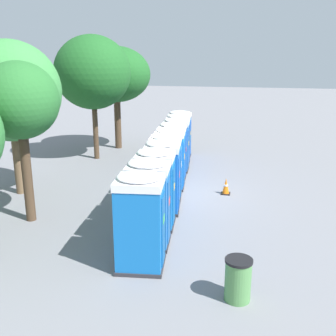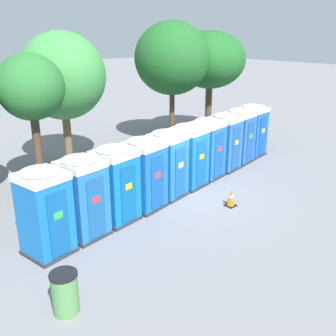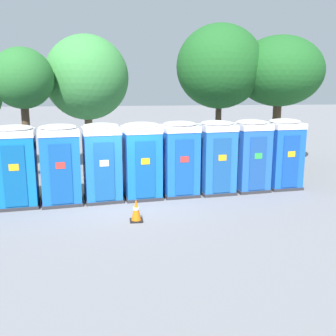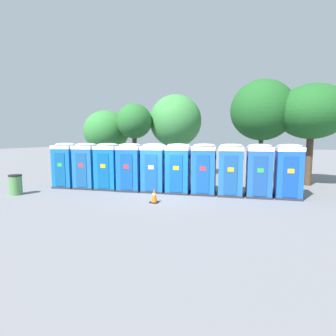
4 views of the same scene
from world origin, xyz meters
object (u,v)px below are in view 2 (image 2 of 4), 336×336
street_tree_3 (31,89)px  portapotty_0 (45,211)px  portapotty_8 (239,135)px  street_tree_2 (210,60)px  portapotty_3 (144,173)px  portapotty_6 (208,148)px  portapotty_4 (168,164)px  street_tree_4 (62,76)px  portapotty_9 (252,130)px  trash_can (65,293)px  portapotty_1 (83,197)px  portapotty_5 (189,155)px  street_tree_0 (172,59)px  portapotty_2 (116,184)px  portapotty_7 (225,141)px  traffic_cone (231,198)px

street_tree_3 → portapotty_0: bearing=-114.5°
portapotty_8 → street_tree_2: (2.68, 4.25, 3.02)m
portapotty_3 → portapotty_6: 3.93m
portapotty_4 → street_tree_4: bearing=97.8°
portapotty_9 → trash_can: bearing=-162.6°
portapotty_1 → street_tree_2: street_tree_2 is taller
portapotty_5 → street_tree_2: size_ratio=0.43×
portapotty_4 → portapotty_8: 5.24m
street_tree_0 → portapotty_6: bearing=-118.2°
portapotty_1 → portapotty_3: (2.61, 0.25, -0.00)m
portapotty_4 → portapotty_2: bearing=-173.3°
portapotty_6 → portapotty_8: 2.62m
portapotty_6 → street_tree_4: bearing=121.7°
portapotty_8 → street_tree_0: size_ratio=0.40×
portapotty_0 → portapotty_7: same height
portapotty_9 → trash_can: (-12.61, -3.96, -0.78)m
portapotty_6 → traffic_cone: 3.17m
portapotty_6 → portapotty_7: 1.31m
portapotty_2 → street_tree_2: (10.48, 5.18, 3.02)m
street_tree_4 → portapotty_8: bearing=-40.9°
portapotty_1 → portapotty_3: bearing=5.6°
trash_can → street_tree_4: bearing=59.3°
portapotty_4 → street_tree_3: street_tree_3 is taller
portapotty_4 → portapotty_1: bearing=-173.4°
portapotty_8 → portapotty_1: bearing=-173.3°
portapotty_1 → trash_can: (-2.21, -2.70, -0.78)m
portapotty_3 → portapotty_9: bearing=7.4°
portapotty_4 → street_tree_3: 5.66m
portapotty_3 → street_tree_2: size_ratio=0.43×
street_tree_4 → portapotty_1: bearing=-116.4°
street_tree_0 → street_tree_3: 8.43m
street_tree_2 → portapotty_7: bearing=-131.9°
trash_can → portapotty_2: bearing=39.0°
portapotty_6 → street_tree_4: (-3.39, 5.50, 2.74)m
portapotty_5 → traffic_cone: 2.57m
portapotty_0 → portapotty_4: 5.24m
portapotty_3 → portapotty_7: same height
portapotty_9 → portapotty_3: bearing=-172.6°
portapotty_4 → portapotty_8: size_ratio=1.00×
portapotty_8 → street_tree_0: 5.53m
street_tree_3 → traffic_cone: bearing=-55.9°
street_tree_3 → traffic_cone: 8.22m
street_tree_0 → street_tree_2: street_tree_0 is taller
portapotty_7 → street_tree_4: (-4.70, 5.38, 2.74)m
portapotty_8 → street_tree_3: size_ratio=0.49×
portapotty_8 → portapotty_6: bearing=-173.4°
portapotty_2 → portapotty_3: bearing=4.6°
portapotty_6 → portapotty_8: bearing=6.6°
trash_can → traffic_cone: bearing=7.4°
street_tree_3 → trash_can: (-2.96, -7.03, -3.43)m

